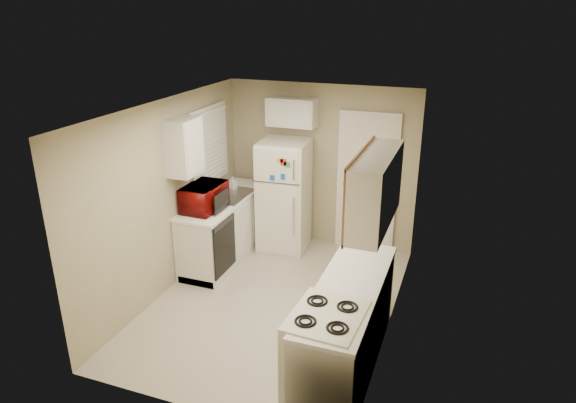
% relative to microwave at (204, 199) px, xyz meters
% --- Properties ---
extents(floor, '(3.80, 3.80, 0.00)m').
position_rel_microwave_xyz_m(floor, '(1.15, -0.46, -1.05)').
color(floor, beige).
rests_on(floor, ground).
extents(ceiling, '(3.80, 3.80, 0.00)m').
position_rel_microwave_xyz_m(ceiling, '(1.15, -0.46, 1.35)').
color(ceiling, white).
rests_on(ceiling, floor).
extents(wall_left, '(3.80, 3.80, 0.00)m').
position_rel_microwave_xyz_m(wall_left, '(-0.25, -0.46, 0.15)').
color(wall_left, tan).
rests_on(wall_left, floor).
extents(wall_right, '(3.80, 3.80, 0.00)m').
position_rel_microwave_xyz_m(wall_right, '(2.55, -0.46, 0.15)').
color(wall_right, tan).
rests_on(wall_right, floor).
extents(wall_back, '(2.80, 2.80, 0.00)m').
position_rel_microwave_xyz_m(wall_back, '(1.15, 1.44, 0.15)').
color(wall_back, tan).
rests_on(wall_back, floor).
extents(wall_front, '(2.80, 2.80, 0.00)m').
position_rel_microwave_xyz_m(wall_front, '(1.15, -2.36, 0.15)').
color(wall_front, tan).
rests_on(wall_front, floor).
extents(left_counter, '(0.60, 1.80, 0.90)m').
position_rel_microwave_xyz_m(left_counter, '(0.05, 0.44, -0.60)').
color(left_counter, silver).
rests_on(left_counter, floor).
extents(dishwasher, '(0.03, 0.58, 0.72)m').
position_rel_microwave_xyz_m(dishwasher, '(0.34, -0.16, -0.56)').
color(dishwasher, black).
rests_on(dishwasher, floor).
extents(sink, '(0.54, 0.74, 0.16)m').
position_rel_microwave_xyz_m(sink, '(0.05, 0.59, -0.19)').
color(sink, gray).
rests_on(sink, left_counter).
extents(microwave, '(0.62, 0.35, 0.41)m').
position_rel_microwave_xyz_m(microwave, '(0.00, 0.00, 0.00)').
color(microwave, maroon).
rests_on(microwave, left_counter).
extents(soap_bottle, '(0.11, 0.11, 0.19)m').
position_rel_microwave_xyz_m(soap_bottle, '(0.00, 0.84, -0.05)').
color(soap_bottle, white).
rests_on(soap_bottle, left_counter).
extents(window_blinds, '(0.10, 0.98, 1.08)m').
position_rel_microwave_xyz_m(window_blinds, '(-0.21, 0.59, 0.55)').
color(window_blinds, silver).
rests_on(window_blinds, wall_left).
extents(upper_cabinet_left, '(0.30, 0.45, 0.70)m').
position_rel_microwave_xyz_m(upper_cabinet_left, '(-0.10, -0.24, 0.75)').
color(upper_cabinet_left, silver).
rests_on(upper_cabinet_left, wall_left).
extents(refrigerator, '(0.72, 0.70, 1.64)m').
position_rel_microwave_xyz_m(refrigerator, '(0.73, 1.04, -0.23)').
color(refrigerator, silver).
rests_on(refrigerator, floor).
extents(cabinet_over_fridge, '(0.70, 0.30, 0.40)m').
position_rel_microwave_xyz_m(cabinet_over_fridge, '(0.75, 1.29, 0.95)').
color(cabinet_over_fridge, silver).
rests_on(cabinet_over_fridge, wall_back).
extents(interior_door, '(0.86, 0.06, 2.08)m').
position_rel_microwave_xyz_m(interior_door, '(1.85, 1.40, -0.03)').
color(interior_door, silver).
rests_on(interior_door, floor).
extents(right_counter, '(0.60, 2.00, 0.90)m').
position_rel_microwave_xyz_m(right_counter, '(2.25, -1.26, -0.60)').
color(right_counter, silver).
rests_on(right_counter, floor).
extents(stove, '(0.65, 0.78, 0.91)m').
position_rel_microwave_xyz_m(stove, '(2.19, -1.82, -0.60)').
color(stove, silver).
rests_on(stove, floor).
extents(upper_cabinet_right, '(0.30, 1.20, 0.70)m').
position_rel_microwave_xyz_m(upper_cabinet_right, '(2.40, -0.96, 0.75)').
color(upper_cabinet_right, silver).
rests_on(upper_cabinet_right, wall_right).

